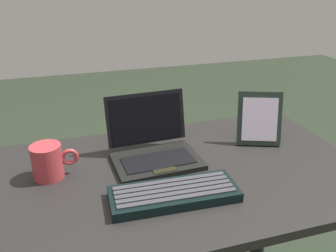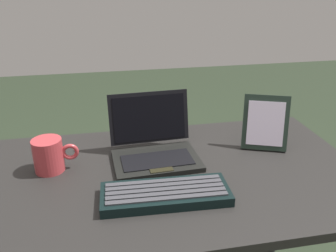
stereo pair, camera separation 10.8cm
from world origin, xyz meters
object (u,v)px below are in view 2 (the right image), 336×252
at_px(photo_frame, 265,123).
at_px(coffee_mug, 49,155).
at_px(laptop_front, 154,147).
at_px(external_keyboard, 165,194).

xyz_separation_m(photo_frame, coffee_mug, (-0.69, -0.02, -0.04)).
xyz_separation_m(laptop_front, external_keyboard, (-0.01, -0.22, -0.02)).
bearing_deg(laptop_front, photo_frame, 0.45).
distance_m(laptop_front, photo_frame, 0.38).
xyz_separation_m(laptop_front, photo_frame, (0.37, 0.00, 0.05)).
xyz_separation_m(laptop_front, coffee_mug, (-0.32, -0.01, 0.01)).
relative_size(laptop_front, photo_frame, 1.51).
relative_size(external_keyboard, coffee_mug, 2.58).
bearing_deg(photo_frame, laptop_front, -179.55).
bearing_deg(external_keyboard, photo_frame, 30.87).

